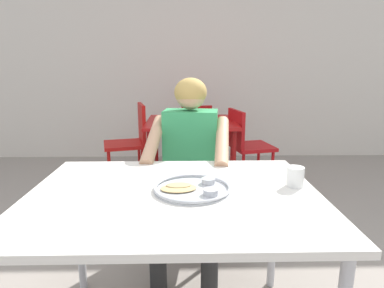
{
  "coord_description": "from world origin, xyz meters",
  "views": [
    {
      "loc": [
        0.05,
        -1.23,
        1.28
      ],
      "look_at": [
        0.09,
        0.33,
        0.91
      ],
      "focal_mm": 30.84,
      "sensor_mm": 36.0,
      "label": 1
    }
  ],
  "objects": [
    {
      "name": "drinking_cup",
      "position": [
        0.54,
        0.14,
        0.81
      ],
      "size": [
        0.08,
        0.08,
        0.09
      ],
      "color": "white",
      "rests_on": "table_foreground"
    },
    {
      "name": "chair_red_far",
      "position": [
        0.18,
        2.83,
        0.47
      ],
      "size": [
        0.47,
        0.47,
        0.81
      ],
      "color": "#AB1414",
      "rests_on": "ground"
    },
    {
      "name": "chair_red_left",
      "position": [
        -0.52,
        2.28,
        0.51
      ],
      "size": [
        0.51,
        0.5,
        0.88
      ],
      "color": "red",
      "rests_on": "ground"
    },
    {
      "name": "chair_red_right",
      "position": [
        0.7,
        2.17,
        0.49
      ],
      "size": [
        0.49,
        0.5,
        0.83
      ],
      "color": "red",
      "rests_on": "ground"
    },
    {
      "name": "table_foreground",
      "position": [
        0.01,
        0.08,
        0.69
      ],
      "size": [
        1.23,
        0.94,
        0.76
      ],
      "color": "silver",
      "rests_on": "ground"
    },
    {
      "name": "table_background_red",
      "position": [
        0.12,
        2.24,
        0.63
      ],
      "size": [
        0.94,
        0.88,
        0.71
      ],
      "color": "#B71414",
      "rests_on": "ground"
    },
    {
      "name": "chair_foreground",
      "position": [
        0.1,
        0.99,
        0.47
      ],
      "size": [
        0.43,
        0.47,
        0.82
      ],
      "color": "#3F3F44",
      "rests_on": "ground"
    },
    {
      "name": "thali_tray",
      "position": [
        0.08,
        0.1,
        0.77
      ],
      "size": [
        0.33,
        0.33,
        0.03
      ],
      "color": "#B7BABF",
      "rests_on": "table_foreground"
    },
    {
      "name": "diner_foreground",
      "position": [
        0.08,
        0.77,
        0.72
      ],
      "size": [
        0.54,
        0.59,
        1.21
      ],
      "color": "#272727",
      "rests_on": "ground"
    },
    {
      "name": "back_wall",
      "position": [
        0.0,
        3.43,
        1.7
      ],
      "size": [
        12.0,
        0.12,
        3.4
      ],
      "primitive_type": "cube",
      "color": "silver",
      "rests_on": "ground"
    }
  ]
}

